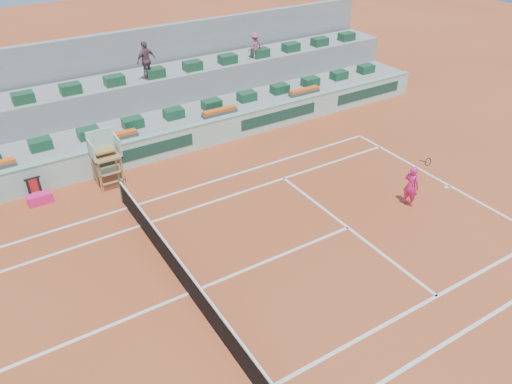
% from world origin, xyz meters
% --- Properties ---
extents(ground, '(90.00, 90.00, 0.00)m').
position_xyz_m(ground, '(0.00, 0.00, 0.00)').
color(ground, '#A3401F').
rests_on(ground, ground).
extents(seating_tier_lower, '(36.00, 4.00, 1.20)m').
position_xyz_m(seating_tier_lower, '(0.00, 10.70, 0.60)').
color(seating_tier_lower, gray).
rests_on(seating_tier_lower, ground).
extents(seating_tier_upper, '(36.00, 2.40, 2.60)m').
position_xyz_m(seating_tier_upper, '(0.00, 12.30, 1.30)').
color(seating_tier_upper, gray).
rests_on(seating_tier_upper, ground).
extents(stadium_back_wall, '(36.00, 0.40, 4.40)m').
position_xyz_m(stadium_back_wall, '(0.00, 13.90, 2.20)').
color(stadium_back_wall, gray).
rests_on(stadium_back_wall, ground).
extents(player_bag, '(0.95, 0.42, 0.42)m').
position_xyz_m(player_bag, '(-2.75, 7.58, 0.21)').
color(player_bag, '#F01F74').
rests_on(player_bag, ground).
extents(spectator_mid, '(1.14, 0.76, 1.79)m').
position_xyz_m(spectator_mid, '(3.63, 11.69, 3.50)').
color(spectator_mid, brown).
rests_on(spectator_mid, seating_tier_upper).
extents(spectator_right, '(0.96, 0.67, 1.36)m').
position_xyz_m(spectator_right, '(9.61, 11.63, 3.28)').
color(spectator_right, '#A15064').
rests_on(spectator_right, seating_tier_upper).
extents(court_lines, '(23.89, 11.09, 0.01)m').
position_xyz_m(court_lines, '(0.00, 0.00, 0.01)').
color(court_lines, silver).
rests_on(court_lines, ground).
extents(tennis_net, '(0.10, 11.97, 1.10)m').
position_xyz_m(tennis_net, '(0.00, 0.00, 0.53)').
color(tennis_net, black).
rests_on(tennis_net, ground).
extents(advertising_hoarding, '(36.00, 0.34, 1.26)m').
position_xyz_m(advertising_hoarding, '(0.02, 8.50, 0.63)').
color(advertising_hoarding, '#A8D3C2').
rests_on(advertising_hoarding, ground).
extents(umpire_chair, '(1.10, 0.90, 2.40)m').
position_xyz_m(umpire_chair, '(0.00, 7.50, 1.54)').
color(umpire_chair, olive).
rests_on(umpire_chair, ground).
extents(seat_row_lower, '(32.90, 0.60, 0.44)m').
position_xyz_m(seat_row_lower, '(0.00, 9.80, 1.42)').
color(seat_row_lower, '#17472B').
rests_on(seat_row_lower, seating_tier_lower).
extents(seat_row_upper, '(32.90, 0.60, 0.44)m').
position_xyz_m(seat_row_upper, '(0.00, 11.70, 2.82)').
color(seat_row_upper, '#17472B').
rests_on(seat_row_upper, seating_tier_upper).
extents(flower_planters, '(26.80, 0.36, 0.28)m').
position_xyz_m(flower_planters, '(-1.50, 9.00, 1.33)').
color(flower_planters, '#4A4A4A').
rests_on(flower_planters, seating_tier_lower).
extents(towel_rack, '(0.59, 0.10, 1.03)m').
position_xyz_m(towel_rack, '(-2.82, 7.87, 0.60)').
color(towel_rack, black).
rests_on(towel_rack, ground).
extents(tennis_player, '(0.53, 0.90, 2.28)m').
position_xyz_m(tennis_player, '(9.40, -0.05, 0.85)').
color(tennis_player, '#F01F74').
rests_on(tennis_player, ground).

